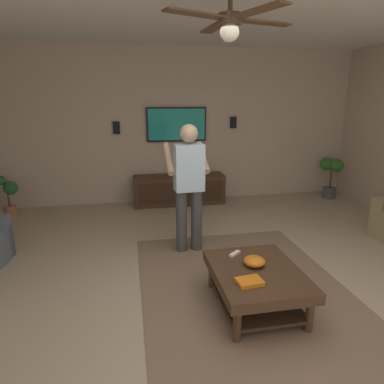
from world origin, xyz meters
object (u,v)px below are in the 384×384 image
(ceiling_fan, at_px, (231,23))
(coffee_table, at_px, (256,279))
(book, at_px, (250,282))
(wall_speaker_left, at_px, (233,122))
(potted_plant_short, at_px, (9,192))
(remote_white, at_px, (235,254))
(potted_plant_tall, at_px, (330,170))
(vase_round, at_px, (187,170))
(wall_speaker_right, at_px, (116,128))
(person_standing, at_px, (189,181))
(media_console, at_px, (179,190))
(tv, at_px, (177,124))
(bowl, at_px, (254,261))

(ceiling_fan, bearing_deg, coffee_table, -141.76)
(book, distance_m, wall_speaker_left, 4.17)
(potted_plant_short, xyz_separation_m, wall_speaker_left, (0.45, -4.01, 1.07))
(remote_white, bearing_deg, potted_plant_tall, 6.54)
(potted_plant_tall, xyz_separation_m, potted_plant_short, (-0.05, 5.94, -0.13))
(vase_round, bearing_deg, book, 178.51)
(potted_plant_tall, bearing_deg, potted_plant_short, 90.45)
(vase_round, height_order, wall_speaker_right, wall_speaker_right)
(person_standing, xyz_separation_m, potted_plant_tall, (1.89, -3.22, -0.37))
(wall_speaker_right, bearing_deg, wall_speaker_left, -90.00)
(media_console, relative_size, potted_plant_tall, 2.08)
(potted_plant_tall, bearing_deg, tv, 82.73)
(coffee_table, relative_size, remote_white, 6.67)
(coffee_table, distance_m, tv, 3.85)
(media_console, height_order, bowl, media_console)
(bowl, height_order, ceiling_fan, ceiling_fan)
(tv, xyz_separation_m, person_standing, (-2.28, 0.18, -0.54))
(book, bearing_deg, wall_speaker_right, 100.50)
(bowl, xyz_separation_m, book, (-0.30, 0.16, -0.03))
(media_console, relative_size, person_standing, 1.04)
(tv, xyz_separation_m, book, (-3.88, -0.06, -1.06))
(media_console, xyz_separation_m, ceiling_fan, (-3.12, 0.02, 2.26))
(book, bearing_deg, vase_round, 82.39)
(person_standing, height_order, wall_speaker_left, person_standing)
(potted_plant_short, distance_m, vase_round, 3.07)
(tv, height_order, potted_plant_tall, tv)
(potted_plant_short, height_order, vase_round, vase_round)
(potted_plant_short, distance_m, ceiling_fan, 4.62)
(vase_round, relative_size, wall_speaker_left, 1.00)
(coffee_table, xyz_separation_m, remote_white, (0.33, 0.11, 0.12))
(potted_plant_short, bearing_deg, wall_speaker_right, -76.09)
(book, bearing_deg, coffee_table, 49.45)
(tv, distance_m, ceiling_fan, 3.53)
(tv, height_order, vase_round, tv)
(remote_white, relative_size, wall_speaker_left, 0.68)
(vase_round, bearing_deg, wall_speaker_right, 77.64)
(person_standing, distance_m, remote_white, 1.20)
(book, relative_size, wall_speaker_right, 1.00)
(media_console, height_order, book, media_console)
(bowl, xyz_separation_m, wall_speaker_right, (3.59, 1.32, 0.98))
(coffee_table, bearing_deg, vase_round, 0.98)
(wall_speaker_right, bearing_deg, potted_plant_short, 103.91)
(potted_plant_short, height_order, bowl, potted_plant_short)
(coffee_table, xyz_separation_m, potted_plant_short, (3.22, 3.12, 0.13))
(tv, relative_size, remote_white, 7.47)
(vase_round, bearing_deg, potted_plant_short, 93.22)
(media_console, relative_size, wall_speaker_left, 7.73)
(bowl, bearing_deg, person_standing, 16.97)
(coffee_table, bearing_deg, bowl, -2.67)
(ceiling_fan, bearing_deg, person_standing, 8.58)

